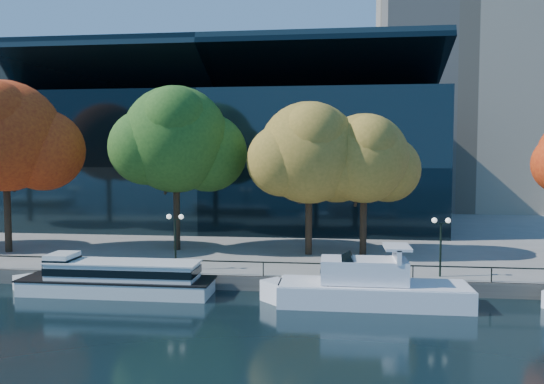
# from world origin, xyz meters

# --- Properties ---
(ground) EXTENTS (160.00, 160.00, 0.00)m
(ground) POSITION_xyz_m (0.00, 0.00, 0.00)
(ground) COLOR black
(ground) RESTS_ON ground
(promenade) EXTENTS (90.00, 67.08, 1.00)m
(promenade) POSITION_xyz_m (0.00, 36.38, 0.50)
(promenade) COLOR slate
(promenade) RESTS_ON ground
(railing) EXTENTS (88.20, 0.08, 0.99)m
(railing) POSITION_xyz_m (0.00, 3.25, 1.94)
(railing) COLOR black
(railing) RESTS_ON promenade
(convention_building) EXTENTS (50.00, 24.57, 21.43)m
(convention_building) POSITION_xyz_m (-4.00, 31.79, 8.51)
(convention_building) COLOR black
(convention_building) RESTS_ON ground
(office_tower) EXTENTS (22.50, 22.50, 65.90)m
(office_tower) POSITION_xyz_m (28.00, 55.00, 33.02)
(office_tower) COLOR tan
(office_tower) RESTS_ON ground
(tour_boat) EXTENTS (14.09, 3.14, 2.67)m
(tour_boat) POSITION_xyz_m (-4.89, 1.14, 1.14)
(tour_boat) COLOR white
(tour_boat) RESTS_ON ground
(cruiser_near) EXTENTS (12.92, 3.33, 3.74)m
(cruiser_near) POSITION_xyz_m (11.70, 0.47, 1.16)
(cruiser_near) COLOR white
(cruiser_near) RESTS_ON ground
(tree_1) EXTENTS (11.72, 9.61, 14.55)m
(tree_1) POSITION_xyz_m (-17.65, 9.66, 10.66)
(tree_1) COLOR black
(tree_1) RESTS_ON promenade
(tree_2) EXTENTS (11.49, 9.42, 14.20)m
(tree_2) POSITION_xyz_m (-3.64, 12.31, 10.41)
(tree_2) COLOR black
(tree_2) RESTS_ON promenade
(tree_3) EXTENTS (10.50, 8.61, 12.65)m
(tree_3) POSITION_xyz_m (7.87, 11.45, 9.27)
(tree_3) COLOR black
(tree_3) RESTS_ON promenade
(tree_4) EXTENTS (9.20, 7.54, 11.67)m
(tree_4) POSITION_xyz_m (12.35, 11.89, 8.83)
(tree_4) COLOR black
(tree_4) RESTS_ON promenade
(lamp_1) EXTENTS (1.26, 0.36, 4.03)m
(lamp_1) POSITION_xyz_m (-1.55, 4.50, 3.98)
(lamp_1) COLOR black
(lamp_1) RESTS_ON promenade
(lamp_2) EXTENTS (1.26, 0.36, 4.03)m
(lamp_2) POSITION_xyz_m (16.99, 4.50, 3.98)
(lamp_2) COLOR black
(lamp_2) RESTS_ON promenade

